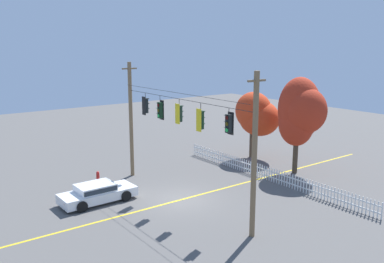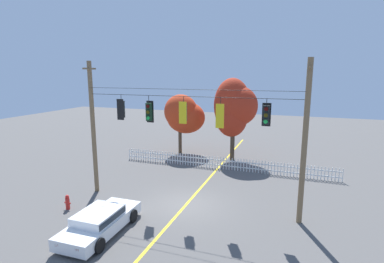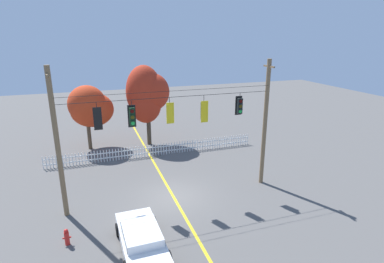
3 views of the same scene
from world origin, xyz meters
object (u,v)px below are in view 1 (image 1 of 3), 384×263
at_px(traffic_signal_eastbound_side, 179,114).
at_px(parked_car, 97,192).
at_px(traffic_signal_southbound_primary, 160,110).
at_px(autumn_maple_mid, 300,113).
at_px(autumn_maple_near_fence, 256,115).
at_px(traffic_signal_northbound_secondary, 229,124).
at_px(traffic_signal_northbound_primary, 145,106).
at_px(traffic_signal_westbound_side, 201,120).
at_px(fire_hydrant, 98,177).

xyz_separation_m(traffic_signal_eastbound_side, parked_car, (-2.55, -4.21, -4.67)).
xyz_separation_m(traffic_signal_southbound_primary, parked_car, (-0.47, -4.23, -4.62)).
height_order(traffic_signal_eastbound_side, autumn_maple_mid, autumn_maple_mid).
distance_m(autumn_maple_near_fence, parked_car, 15.16).
xyz_separation_m(traffic_signal_northbound_secondary, parked_car, (-6.88, -4.22, -4.74)).
bearing_deg(traffic_signal_northbound_primary, traffic_signal_southbound_primary, 0.63).
distance_m(traffic_signal_southbound_primary, autumn_maple_mid, 10.51).
xyz_separation_m(traffic_signal_westbound_side, traffic_signal_northbound_secondary, (2.29, 0.02, 0.15)).
distance_m(autumn_maple_mid, parked_car, 15.18).
height_order(traffic_signal_southbound_primary, parked_car, traffic_signal_southbound_primary).
xyz_separation_m(parked_car, fire_hydrant, (-3.25, 1.50, -0.20)).
bearing_deg(traffic_signal_eastbound_side, traffic_signal_northbound_primary, -180.00).
bearing_deg(traffic_signal_northbound_primary, fire_hydrant, -125.63).
relative_size(traffic_signal_northbound_primary, autumn_maple_near_fence, 0.26).
relative_size(autumn_maple_near_fence, parked_car, 1.21).
bearing_deg(fire_hydrant, traffic_signal_westbound_side, 19.07).
height_order(traffic_signal_northbound_secondary, autumn_maple_mid, autumn_maple_mid).
height_order(traffic_signal_eastbound_side, parked_car, traffic_signal_eastbound_side).
relative_size(traffic_signal_westbound_side, parked_car, 0.35).
distance_m(traffic_signal_southbound_primary, traffic_signal_westbound_side, 4.11).
distance_m(traffic_signal_southbound_primary, traffic_signal_eastbound_side, 2.08).
distance_m(traffic_signal_eastbound_side, traffic_signal_westbound_side, 2.04).
distance_m(traffic_signal_westbound_side, traffic_signal_northbound_secondary, 2.30).
relative_size(traffic_signal_eastbound_side, traffic_signal_westbound_side, 0.93).
distance_m(traffic_signal_northbound_primary, fire_hydrant, 5.92).
height_order(traffic_signal_eastbound_side, autumn_maple_near_fence, traffic_signal_eastbound_side).
height_order(traffic_signal_southbound_primary, autumn_maple_near_fence, traffic_signal_southbound_primary).
xyz_separation_m(traffic_signal_westbound_side, autumn_maple_near_fence, (-6.16, 10.57, -1.61)).
xyz_separation_m(traffic_signal_eastbound_side, fire_hydrant, (-5.80, -2.71, -4.87)).
distance_m(traffic_signal_southbound_primary, parked_car, 6.28).
xyz_separation_m(autumn_maple_near_fence, parked_car, (1.58, -14.78, -2.98)).
bearing_deg(parked_car, traffic_signal_westbound_side, 42.53).
bearing_deg(fire_hydrant, traffic_signal_eastbound_side, 25.03).
distance_m(autumn_maple_near_fence, autumn_maple_mid, 4.88).
height_order(traffic_signal_northbound_primary, autumn_maple_mid, autumn_maple_mid).
xyz_separation_m(traffic_signal_northbound_primary, autumn_maple_mid, (4.52, 10.14, -0.88)).
distance_m(traffic_signal_northbound_primary, autumn_maple_near_fence, 10.71).
xyz_separation_m(traffic_signal_southbound_primary, traffic_signal_westbound_side, (4.11, -0.02, -0.02)).
xyz_separation_m(traffic_signal_southbound_primary, autumn_maple_mid, (2.74, 10.12, -0.80)).
xyz_separation_m(traffic_signal_northbound_secondary, autumn_maple_near_fence, (-8.46, 10.55, -1.76)).
bearing_deg(autumn_maple_near_fence, traffic_signal_westbound_side, -59.76).
height_order(traffic_signal_westbound_side, fire_hydrant, traffic_signal_westbound_side).
height_order(traffic_signal_northbound_primary, traffic_signal_southbound_primary, same).
bearing_deg(fire_hydrant, autumn_maple_near_fence, 82.84).
bearing_deg(traffic_signal_southbound_primary, traffic_signal_northbound_secondary, -0.01).
bearing_deg(traffic_signal_westbound_side, fire_hydrant, -160.93).
bearing_deg(traffic_signal_southbound_primary, traffic_signal_eastbound_side, -0.54).
bearing_deg(traffic_signal_southbound_primary, parked_car, -96.38).
distance_m(traffic_signal_northbound_secondary, autumn_maple_near_fence, 13.64).
distance_m(traffic_signal_westbound_side, fire_hydrant, 9.57).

